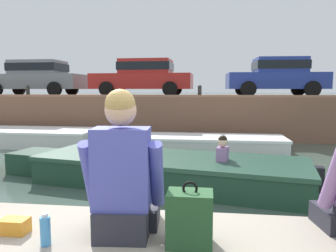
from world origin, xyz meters
TOP-DOWN VIEW (x-y plane):
  - ground_plane at (0.00, 4.78)m, footprint 400.00×400.00m
  - far_quay_wall at (0.00, 12.56)m, footprint 60.00×6.00m
  - far_wall_coping at (0.00, 9.68)m, footprint 60.00×0.24m
  - boat_moored_west_white at (-6.19, 8.05)m, footprint 6.48×1.97m
  - boat_moored_central_white at (0.51, 7.79)m, footprint 5.43×1.60m
  - motorboat_passing at (-0.39, 3.99)m, footprint 6.59×2.81m
  - car_leftmost_grey at (-7.02, 11.36)m, footprint 4.30×1.93m
  - car_left_inner_red at (-2.14, 11.36)m, footprint 4.27×1.95m
  - car_centre_blue at (3.35, 11.37)m, footprint 3.92×2.07m
  - mooring_bollard_west at (-6.54, 9.81)m, footprint 0.15×0.15m
  - mooring_bollard_mid at (0.29, 9.81)m, footprint 0.15×0.15m
  - person_seated_right at (0.09, -0.46)m, footprint 0.55×0.55m
  - bottle_drink at (-0.35, -0.68)m, footprint 0.06×0.06m
  - backpack_on_ledge at (0.54, -0.55)m, footprint 0.28×0.24m
  - snack_bag at (-0.64, -0.54)m, footprint 0.18×0.12m

SIDE VIEW (x-z plane):
  - ground_plane at x=0.00m, z-range 0.00..0.00m
  - boat_moored_central_white at x=0.51m, z-range 0.00..0.45m
  - boat_moored_west_white at x=-6.19m, z-range 0.00..0.55m
  - motorboat_passing at x=-0.39m, z-range -0.24..0.81m
  - far_quay_wall at x=0.00m, z-range 0.00..1.64m
  - snack_bag at x=-0.64m, z-range 0.96..1.06m
  - bottle_drink at x=-0.35m, z-range 0.95..1.15m
  - backpack_on_ledge at x=0.54m, z-range 0.92..1.33m
  - person_seated_right at x=0.09m, z-range 0.85..1.81m
  - far_wall_coping at x=0.00m, z-range 1.64..1.72m
  - mooring_bollard_west at x=-6.54m, z-range 1.65..2.10m
  - mooring_bollard_mid at x=0.29m, z-range 1.65..2.10m
  - car_centre_blue at x=3.35m, z-range 1.71..3.25m
  - car_left_inner_red at x=-2.14m, z-range 1.71..3.25m
  - car_leftmost_grey at x=-7.02m, z-range 1.71..3.25m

